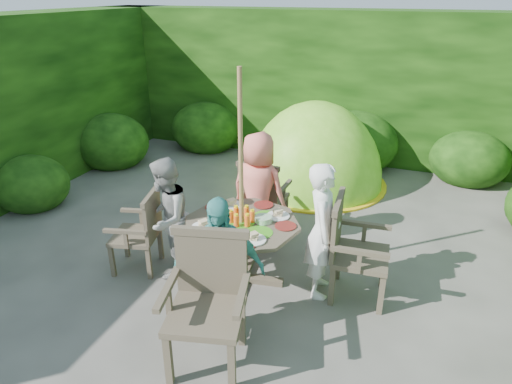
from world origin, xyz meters
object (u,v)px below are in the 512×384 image
(garden_chair_left, at_px, (141,230))
(garden_chair_back, at_px, (262,196))
(child_right, at_px, (323,231))
(patio_table, at_px, (242,232))
(child_front, at_px, (219,269))
(garden_chair_front, at_px, (208,299))
(child_left, at_px, (167,218))
(garden_chair_right, at_px, (352,248))
(parasol_pole, at_px, (241,184))
(dome_tent, at_px, (313,183))
(child_back, at_px, (258,190))

(garden_chair_left, distance_m, garden_chair_back, 1.54)
(child_right, bearing_deg, patio_table, 86.86)
(patio_table, relative_size, child_front, 1.02)
(garden_chair_front, bearing_deg, garden_chair_back, 85.08)
(child_right, xyz_separation_m, child_left, (-1.58, -0.24, -0.04))
(patio_table, bearing_deg, garden_chair_right, 8.87)
(parasol_pole, height_order, child_front, parasol_pole)
(parasol_pole, relative_size, garden_chair_back, 2.41)
(garden_chair_left, bearing_deg, child_front, 47.68)
(patio_table, bearing_deg, garden_chair_left, -171.83)
(garden_chair_front, xyz_separation_m, child_right, (0.64, 1.19, 0.12))
(patio_table, height_order, dome_tent, dome_tent)
(garden_chair_front, height_order, child_right, child_right)
(child_right, xyz_separation_m, dome_tent, (-0.75, 2.71, -0.69))
(parasol_pole, bearing_deg, garden_chair_front, -81.90)
(patio_table, xyz_separation_m, child_right, (0.79, 0.12, 0.11))
(parasol_pole, distance_m, child_front, 0.91)
(garden_chair_front, relative_size, child_back, 0.77)
(garden_chair_right, xyz_separation_m, garden_chair_left, (-2.17, -0.33, -0.07))
(garden_chair_right, relative_size, garden_chair_left, 1.15)
(garden_chair_front, bearing_deg, garden_chair_right, 39.73)
(garden_chair_front, height_order, dome_tent, dome_tent)
(garden_chair_left, xyz_separation_m, garden_chair_front, (1.25, -0.92, 0.10))
(garden_chair_right, height_order, child_back, child_back)
(child_right, bearing_deg, parasol_pole, 86.93)
(garden_chair_back, distance_m, child_right, 1.38)
(child_right, bearing_deg, child_back, 41.93)
(child_left, bearing_deg, garden_chair_back, 138.48)
(parasol_pole, relative_size, child_back, 1.60)
(garden_chair_back, distance_m, child_front, 1.91)
(garden_chair_right, distance_m, dome_tent, 2.91)
(parasol_pole, relative_size, garden_chair_left, 2.55)
(garden_chair_front, height_order, child_front, child_front)
(patio_table, xyz_separation_m, dome_tent, (0.04, 2.83, -0.58))
(child_right, bearing_deg, child_left, 86.93)
(child_back, relative_size, dome_tent, 0.53)
(child_front, bearing_deg, garden_chair_back, 80.64)
(dome_tent, bearing_deg, patio_table, -88.87)
(parasol_pole, relative_size, child_right, 1.60)
(garden_chair_left, bearing_deg, child_back, 119.55)
(child_left, distance_m, dome_tent, 3.13)
(patio_table, height_order, child_back, child_back)
(garden_chair_back, xyz_separation_m, child_right, (0.97, -0.97, 0.20))
(parasol_pole, distance_m, garden_chair_back, 1.26)
(garden_chair_right, distance_m, child_left, 1.90)
(garden_chair_back, relative_size, garden_chair_front, 0.86)
(parasol_pole, xyz_separation_m, garden_chair_front, (0.15, -1.08, -0.54))
(garden_chair_back, bearing_deg, garden_chair_front, 100.41)
(parasol_pole, xyz_separation_m, child_right, (0.79, 0.12, -0.41))
(parasol_pole, height_order, garden_chair_left, parasol_pole)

